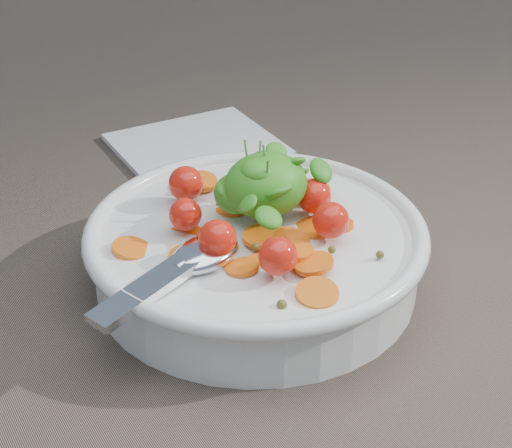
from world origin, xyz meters
TOP-DOWN VIEW (x-y plane):
  - ground at (0.00, 0.00)m, footprint 6.00×6.00m
  - bowl at (-0.00, -0.01)m, footprint 0.28×0.26m
  - napkin at (0.07, 0.24)m, footprint 0.17×0.15m

SIDE VIEW (x-z plane):
  - ground at x=0.00m, z-range 0.00..0.00m
  - napkin at x=0.07m, z-range 0.00..0.01m
  - bowl at x=0.00m, z-range -0.02..0.09m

